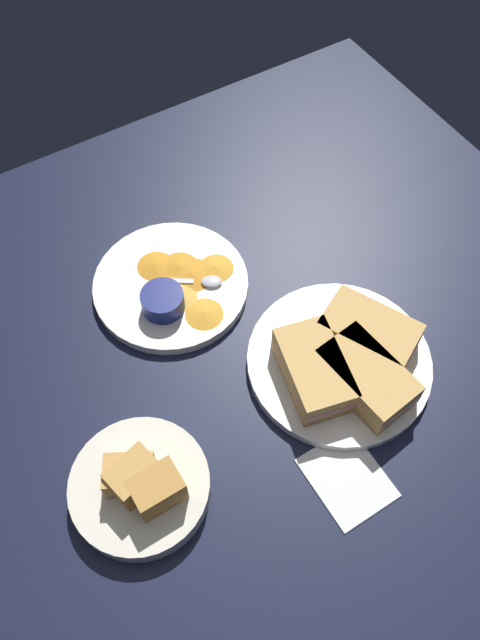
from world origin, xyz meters
TOP-DOWN VIEW (x-y plane):
  - ground_plane at (0.00, 0.00)cm, footprint 110.00×110.00cm
  - plate_sandwich_main at (-6.31, -7.57)cm, footprint 26.11×26.11cm
  - sandwich_half_near at (-6.72, -2.62)cm, footprint 14.50×10.36cm
  - sandwich_half_far at (-11.25, -7.98)cm, footprint 14.00×9.10cm
  - sandwich_half_extra at (-5.89, -12.51)cm, footprint 15.03×12.66cm
  - ramekin_dark_sauce at (-6.73, -13.43)cm, footprint 6.86×6.86cm
  - spoon_by_dark_ramekin at (-7.27, -7.96)cm, footprint 2.50×9.95cm
  - plate_chips_companion at (17.87, 6.64)cm, footprint 23.72×23.72cm
  - ramekin_light_gravy at (14.31, 9.60)cm, footprint 6.33×6.33cm
  - spoon_by_gravy_ramekin at (15.13, 2.46)cm, footprint 6.66×9.06cm
  - plantain_chip_scatter at (16.74, 4.45)cm, footprint 18.84×14.82cm
  - bread_basket_rear at (-8.25, 24.47)cm, footprint 17.65×17.65cm
  - paper_napkin_folded at (-20.34, 1.17)cm, footprint 11.06×9.08cm

SIDE VIEW (x-z plane):
  - ground_plane at x=0.00cm, z-range -3.00..0.00cm
  - paper_napkin_folded at x=-20.34cm, z-range 0.00..0.40cm
  - plate_sandwich_main at x=-6.31cm, z-range 0.00..1.60cm
  - plate_chips_companion at x=17.87cm, z-range 0.00..1.60cm
  - plantain_chip_scatter at x=16.74cm, z-range 1.60..2.20cm
  - spoon_by_dark_ramekin at x=-7.27cm, z-range 1.56..2.36cm
  - spoon_by_gravy_ramekin at x=15.13cm, z-range 1.56..2.36cm
  - bread_basket_rear at x=-8.25cm, z-range -1.30..6.31cm
  - ramekin_light_gravy at x=14.31cm, z-range 1.74..4.98cm
  - ramekin_dark_sauce at x=-6.73cm, z-range 1.75..6.03cm
  - sandwich_half_near at x=-6.72cm, z-range 1.60..6.40cm
  - sandwich_half_far at x=-11.25cm, z-range 1.60..6.40cm
  - sandwich_half_extra at x=-5.89cm, z-range 1.60..6.40cm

